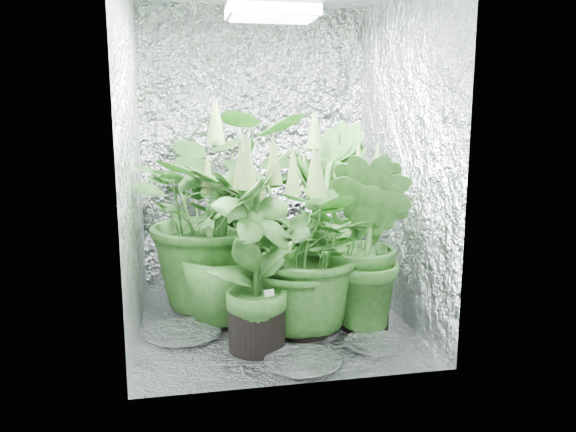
# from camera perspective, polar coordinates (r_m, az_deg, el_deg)

# --- Properties ---
(ground) EXTENTS (1.60, 1.60, 0.00)m
(ground) POSITION_cam_1_polar(r_m,az_deg,el_deg) (3.51, -1.47, -10.77)
(ground) COLOR white
(ground) RESTS_ON ground
(walls) EXTENTS (1.62, 1.62, 2.00)m
(walls) POSITION_cam_1_polar(r_m,az_deg,el_deg) (3.28, -1.55, 5.70)
(walls) COLOR white
(walls) RESTS_ON ground
(grow_lamp) EXTENTS (0.50, 0.30, 0.22)m
(grow_lamp) POSITION_cam_1_polar(r_m,az_deg,el_deg) (3.32, -1.63, 20.07)
(grow_lamp) COLOR gray
(grow_lamp) RESTS_ON ceiling
(plant_a) EXTENTS (1.44, 1.44, 1.36)m
(plant_a) POSITION_cam_1_polar(r_m,az_deg,el_deg) (3.65, -7.52, 0.58)
(plant_a) COLOR black
(plant_a) RESTS_ON ground
(plant_b) EXTENTS (0.56, 0.56, 0.89)m
(plant_b) POSITION_cam_1_polar(r_m,az_deg,el_deg) (3.54, -3.16, -3.77)
(plant_b) COLOR black
(plant_b) RESTS_ON ground
(plant_c) EXTENTS (0.78, 0.78, 1.29)m
(plant_c) POSITION_cam_1_polar(r_m,az_deg,el_deg) (3.76, 3.66, 0.22)
(plant_c) COLOR black
(plant_c) RESTS_ON ground
(plant_d) EXTENTS (0.72, 0.72, 1.04)m
(plant_d) POSITION_cam_1_polar(r_m,az_deg,el_deg) (3.41, -6.67, -3.17)
(plant_d) COLOR black
(plant_d) RESTS_ON ground
(plant_e) EXTENTS (1.13, 1.13, 1.09)m
(plant_e) POSITION_cam_1_polar(r_m,az_deg,el_deg) (3.20, 1.60, -3.24)
(plant_e) COLOR black
(plant_e) RESTS_ON ground
(plant_f) EXTENTS (0.73, 0.73, 1.17)m
(plant_f) POSITION_cam_1_polar(r_m,az_deg,el_deg) (2.98, -3.27, -3.85)
(plant_f) COLOR black
(plant_f) RESTS_ON ground
(plant_g) EXTENTS (0.78, 0.78, 1.12)m
(plant_g) POSITION_cam_1_polar(r_m,az_deg,el_deg) (3.32, 7.95, -2.77)
(plant_g) COLOR black
(plant_g) RESTS_ON ground
(circulation_fan) EXTENTS (0.15, 0.32, 0.36)m
(circulation_fan) POSITION_cam_1_polar(r_m,az_deg,el_deg) (3.94, 6.25, -6.10)
(circulation_fan) COLOR black
(circulation_fan) RESTS_ON ground
(plant_label) EXTENTS (0.06, 0.04, 0.09)m
(plant_label) POSITION_cam_1_polar(r_m,az_deg,el_deg) (3.03, -1.89, -8.31)
(plant_label) COLOR white
(plant_label) RESTS_ON plant_f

